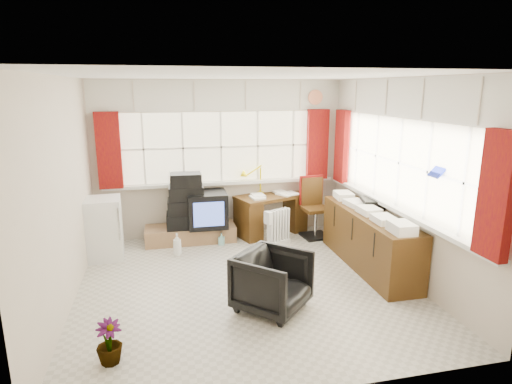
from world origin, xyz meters
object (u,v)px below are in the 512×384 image
(desk_lamp, at_px, (260,174))
(crt_tv, at_px, (207,209))
(office_chair, at_px, (272,281))
(radiator, at_px, (278,231))
(task_chair, at_px, (313,204))
(tv_bench, at_px, (191,233))
(mini_fridge, at_px, (103,228))
(desk, at_px, (271,212))
(credenza, at_px, (369,239))

(desk_lamp, distance_m, crt_tv, 1.07)
(office_chair, distance_m, crt_tv, 2.35)
(radiator, bearing_deg, desk_lamp, 100.08)
(office_chair, bearing_deg, task_chair, 14.31)
(task_chair, xyz_separation_m, tv_bench, (-1.98, 0.15, -0.40))
(office_chair, relative_size, radiator, 1.26)
(mini_fridge, bearing_deg, radiator, -1.14)
(desk_lamp, distance_m, mini_fridge, 2.58)
(tv_bench, relative_size, crt_tv, 2.29)
(desk, height_order, crt_tv, crt_tv)
(desk_lamp, bearing_deg, mini_fridge, -165.40)
(desk_lamp, bearing_deg, office_chair, -100.43)
(task_chair, bearing_deg, desk, 160.17)
(credenza, height_order, mini_fridge, mini_fridge)
(desk, bearing_deg, radiator, -92.78)
(task_chair, bearing_deg, office_chair, -119.94)
(task_chair, bearing_deg, mini_fridge, -175.40)
(task_chair, bearing_deg, crt_tv, 176.94)
(desk, bearing_deg, task_chair, -19.83)
(desk, height_order, radiator, desk)
(desk, xyz_separation_m, crt_tv, (-1.07, -0.14, 0.16))
(radiator, bearing_deg, desk, 87.22)
(desk_lamp, distance_m, task_chair, 1.00)
(crt_tv, bearing_deg, tv_bench, 167.10)
(credenza, bearing_deg, task_chair, 102.17)
(desk, bearing_deg, office_chair, -104.35)
(tv_bench, bearing_deg, desk, 3.42)
(desk, relative_size, mini_fridge, 1.45)
(desk_lamp, xyz_separation_m, office_chair, (-0.47, -2.58, -0.67))
(desk_lamp, bearing_deg, credenza, -57.99)
(task_chair, bearing_deg, credenza, -77.83)
(tv_bench, bearing_deg, credenza, -33.71)
(office_chair, height_order, crt_tv, crt_tv)
(credenza, bearing_deg, radiator, 132.48)
(tv_bench, bearing_deg, mini_fridge, -161.71)
(desk_lamp, distance_m, credenza, 2.14)
(desk_lamp, bearing_deg, radiator, -79.92)
(tv_bench, height_order, crt_tv, crt_tv)
(desk, bearing_deg, desk_lamp, 136.19)
(radiator, height_order, tv_bench, radiator)
(task_chair, distance_m, tv_bench, 2.03)
(radiator, distance_m, mini_fridge, 2.57)
(desk_lamp, bearing_deg, desk, -43.81)
(task_chair, distance_m, radiator, 0.80)
(credenza, bearing_deg, tv_bench, 146.29)
(radiator, relative_size, mini_fridge, 0.65)
(credenza, relative_size, tv_bench, 1.43)
(desk_lamp, relative_size, crt_tv, 0.78)
(crt_tv, bearing_deg, desk_lamp, 17.10)
(credenza, bearing_deg, office_chair, -151.85)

